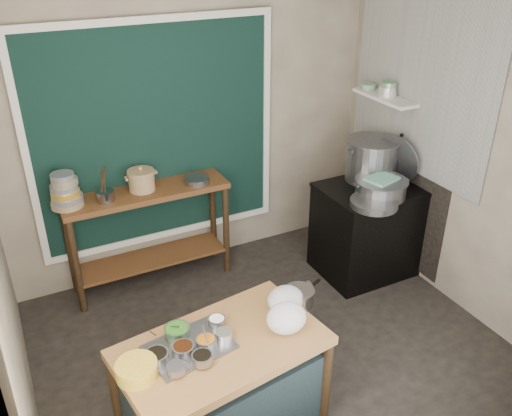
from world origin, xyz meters
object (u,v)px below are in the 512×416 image
yellow_basin (137,370)px  prep_table (223,389)px  back_counter (150,237)px  stock_pot (371,160)px  saucepan (299,297)px  utensil_cup (105,196)px  stove_block (368,231)px  steamer (381,188)px  ceramic_crock (142,181)px  condiment_tray (189,347)px

yellow_basin → prep_table: bearing=3.2°
back_counter → stock_pot: size_ratio=2.90×
saucepan → utensil_cup: utensil_cup is taller
stove_block → steamer: (-0.05, -0.17, 0.53)m
prep_table → yellow_basin: size_ratio=5.26×
utensil_cup → ceramic_crock: bearing=11.9°
condiment_tray → steamer: size_ratio=1.03×
stove_block → utensil_cup: 2.42m
stock_pot → ceramic_crock: bearing=163.5°
stove_block → prep_table: bearing=-150.4°
back_counter → yellow_basin: size_ratio=6.10×
back_counter → stove_block: back_counter is taller
stock_pot → saucepan: bearing=-141.2°
saucepan → utensil_cup: 1.92m
stock_pot → prep_table: bearing=-148.1°
condiment_tray → steamer: (2.14, 0.93, 0.20)m
stock_pot → steamer: (-0.13, -0.32, -0.12)m
saucepan → stove_block: bearing=13.4°
ceramic_crock → stock_pot: size_ratio=0.49×
utensil_cup → stove_block: bearing=-16.8°
yellow_basin → stock_pot: size_ratio=0.48×
ceramic_crock → stock_pot: (2.00, -0.59, 0.04)m
condiment_tray → ceramic_crock: 1.88m
utensil_cup → back_counter: bearing=8.1°
ceramic_crock → yellow_basin: bearing=-107.6°
back_counter → saucepan: back_counter is taller
ceramic_crock → stove_block: bearing=-21.4°
steamer → condiment_tray: bearing=-156.6°
utensil_cup → yellow_basin: bearing=-98.5°
yellow_basin → stock_pot: 2.94m
ceramic_crock → stock_pot: stock_pot is taller
stove_block → stock_pot: (0.08, 0.16, 0.65)m
utensil_cup → steamer: 2.36m
prep_table → back_counter: bearing=78.9°
condiment_tray → yellow_basin: size_ratio=2.05×
prep_table → utensil_cup: (-0.25, 1.82, 0.62)m
ceramic_crock → stock_pot: bearing=-16.5°
steamer → stock_pot: bearing=68.1°
back_counter → condiment_tray: 1.87m
saucepan → ceramic_crock: bearing=83.9°
utensil_cup → stock_pot: size_ratio=0.31×
saucepan → steamer: steamer is taller
stove_block → saucepan: size_ratio=4.30×
stove_block → steamer: bearing=-106.9°
prep_table → condiment_tray: (-0.19, 0.05, 0.39)m
condiment_tray → saucepan: size_ratio=2.33×
stove_block → saucepan: bearing=-143.7°
saucepan → prep_table: bearing=168.2°
prep_table → yellow_basin: 0.67m
condiment_tray → utensil_cup: utensil_cup is taller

